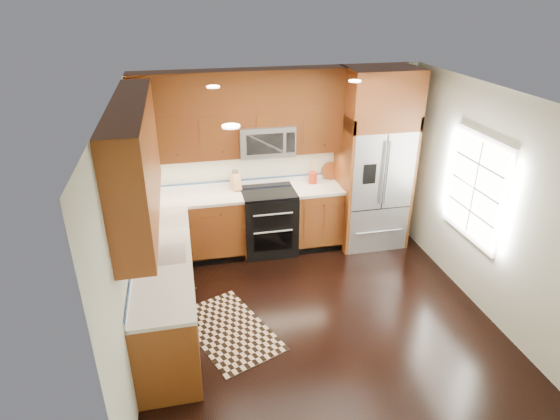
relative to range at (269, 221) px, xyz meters
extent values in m
plane|color=black|center=(0.25, -1.67, -0.47)|extent=(4.00, 4.00, 0.00)
cube|color=beige|center=(0.25, 0.33, 0.83)|extent=(4.00, 0.02, 2.60)
cube|color=beige|center=(-1.75, -1.67, 0.83)|extent=(0.02, 4.00, 2.60)
cube|color=beige|center=(2.25, -1.67, 0.83)|extent=(0.02, 4.00, 2.60)
cube|color=white|center=(2.23, -1.47, 0.93)|extent=(0.04, 1.10, 1.30)
cube|color=white|center=(2.22, -1.47, 0.93)|extent=(0.02, 0.95, 1.15)
cube|color=brown|center=(-1.06, 0.03, -0.02)|extent=(1.37, 0.60, 0.90)
cube|color=brown|center=(0.74, 0.03, -0.02)|extent=(0.72, 0.60, 0.90)
cube|color=brown|center=(-1.45, -1.47, -0.02)|extent=(0.60, 2.40, 0.90)
cube|color=silver|center=(-0.32, 0.03, 0.45)|extent=(2.85, 0.62, 0.04)
cube|color=silver|center=(-1.45, -1.47, 0.45)|extent=(0.62, 2.40, 0.04)
cube|color=brown|center=(-0.32, 0.17, 1.36)|extent=(2.85, 0.33, 0.75)
cube|color=brown|center=(-1.58, -1.47, 1.36)|extent=(0.33, 2.40, 0.75)
cube|color=brown|center=(-0.32, 0.17, 1.93)|extent=(2.85, 0.33, 0.40)
cube|color=brown|center=(-1.58, -1.47, 1.93)|extent=(0.33, 2.40, 0.40)
cube|color=black|center=(0.00, 0.00, -0.01)|extent=(0.76, 0.64, 0.92)
cube|color=black|center=(0.00, 0.00, 0.47)|extent=(0.76, 0.60, 0.02)
cube|color=black|center=(0.00, -0.31, 0.15)|extent=(0.55, 0.01, 0.18)
cube|color=black|center=(0.00, -0.31, -0.17)|extent=(0.55, 0.01, 0.28)
cylinder|color=#B2B2B7|center=(0.00, -0.34, 0.27)|extent=(0.55, 0.02, 0.02)
cylinder|color=#B2B2B7|center=(0.00, -0.34, 0.00)|extent=(0.55, 0.02, 0.02)
cube|color=#B2B2B7|center=(0.00, 0.13, 1.19)|extent=(0.76, 0.40, 0.42)
cube|color=black|center=(-0.05, -0.06, 1.19)|extent=(0.50, 0.01, 0.28)
cube|color=#B2B2B7|center=(1.55, -0.04, 0.43)|extent=(0.90, 0.74, 1.80)
cube|color=black|center=(1.55, -0.41, 0.78)|extent=(0.01, 0.01, 1.08)
cube|color=black|center=(1.33, -0.41, 0.78)|extent=(0.18, 0.01, 0.28)
cube|color=brown|center=(1.08, -0.04, 0.53)|extent=(0.04, 0.74, 2.00)
cube|color=brown|center=(2.02, -0.04, 0.53)|extent=(0.04, 0.74, 2.00)
cube|color=brown|center=(1.55, -0.04, 1.73)|extent=(0.98, 0.74, 0.80)
cube|color=#B2B2B7|center=(-1.45, -1.47, 0.48)|extent=(0.50, 0.42, 0.02)
cylinder|color=#B2B2B7|center=(-1.65, -1.25, 0.61)|extent=(0.02, 0.02, 0.28)
torus|color=#B2B2B7|center=(-1.65, -1.33, 0.75)|extent=(0.18, 0.02, 0.18)
cube|color=black|center=(-0.80, -1.71, -0.46)|extent=(1.21, 1.49, 0.01)
cube|color=tan|center=(-0.44, 0.17, 0.59)|extent=(0.15, 0.18, 0.24)
cylinder|color=#A82D14|center=(0.70, 0.18, 0.55)|extent=(0.13, 0.13, 0.17)
cylinder|color=brown|center=(1.00, 0.27, 0.48)|extent=(0.30, 0.30, 0.02)
camera|label=1|loc=(-1.12, -5.97, 3.08)|focal=30.00mm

